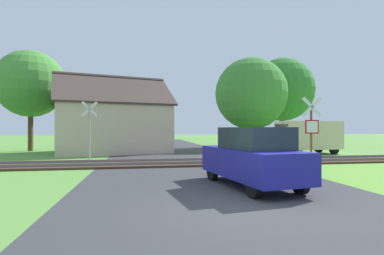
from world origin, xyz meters
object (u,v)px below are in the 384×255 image
object	(u,v)px
tree_right	(251,94)
mail_truck	(306,136)
crossing_sign_far	(90,126)
parked_car	(252,157)
house	(111,126)
stop_sign_near	(312,128)
tree_far	(282,90)
tree_left	(31,84)

from	to	relation	value
tree_right	mail_truck	distance (m)	7.99
crossing_sign_far	parked_car	distance (m)	10.65
house	mail_truck	bearing A→B (deg)	-30.89
house	mail_truck	size ratio (longest dim) A/B	1.86
crossing_sign_far	house	bearing A→B (deg)	78.49
crossing_sign_far	mail_truck	bearing A→B (deg)	2.02
stop_sign_near	crossing_sign_far	distance (m)	11.41
tree_right	parked_car	bearing A→B (deg)	-110.78
house	mail_truck	xyz separation A→B (m)	(13.34, -3.87, -0.68)
tree_far	mail_truck	size ratio (longest dim) A/B	1.73
house	parked_car	size ratio (longest dim) A/B	2.23
tree_far	tree_right	bearing A→B (deg)	-154.67
crossing_sign_far	tree_right	world-z (taller)	tree_right
tree_right	tree_left	xyz separation A→B (m)	(-18.39, -0.75, 0.32)
tree_far	mail_truck	world-z (taller)	tree_far
crossing_sign_far	mail_truck	size ratio (longest dim) A/B	0.65
tree_right	parked_car	xyz separation A→B (m)	(-6.59, -17.37, -4.02)
stop_sign_near	parked_car	size ratio (longest dim) A/B	0.74
tree_far	mail_truck	xyz separation A→B (m)	(-2.63, -8.84, -4.38)
tree_left	parked_car	distance (m)	20.84
crossing_sign_far	tree_right	distance (m)	15.65
house	parked_car	xyz separation A→B (m)	(5.44, -14.26, -1.02)
stop_sign_near	tree_left	world-z (taller)	tree_left
crossing_sign_far	mail_truck	distance (m)	14.10
tree_far	parked_car	size ratio (longest dim) A/B	2.08
stop_sign_near	tree_left	size ratio (longest dim) A/B	0.40
house	tree_right	distance (m)	12.78
tree_far	crossing_sign_far	bearing A→B (deg)	-147.60
house	tree_right	bearing A→B (deg)	-0.24
tree_right	parked_car	world-z (taller)	tree_right
house	tree_far	xyz separation A→B (m)	(15.97, 4.97, 3.70)
stop_sign_near	tree_left	distance (m)	20.89
tree_right	mail_truck	bearing A→B (deg)	-79.34
parked_car	tree_right	bearing A→B (deg)	60.45
house	parked_car	bearing A→B (deg)	-83.83
parked_car	tree_far	bearing A→B (deg)	52.52
tree_right	tree_left	distance (m)	18.41
mail_truck	stop_sign_near	bearing A→B (deg)	145.57
stop_sign_near	mail_truck	xyz separation A→B (m)	(3.83, 6.91, -0.52)
stop_sign_near	parked_car	distance (m)	5.42
parked_car	stop_sign_near	bearing A→B (deg)	31.73
house	stop_sign_near	bearing A→B (deg)	-63.31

